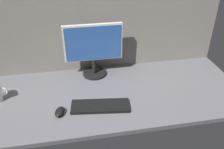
{
  "coord_description": "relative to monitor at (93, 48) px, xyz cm",
  "views": [
    {
      "loc": [
        -27.32,
        -138.9,
        101.32
      ],
      "look_at": [
        -4.29,
        0.0,
        14.0
      ],
      "focal_mm": 39.59,
      "sensor_mm": 36.0,
      "label": 1
    }
  ],
  "objects": [
    {
      "name": "ground_plane",
      "position": [
        10.73,
        -25.13,
        -24.05
      ],
      "size": [
        180.0,
        80.0,
        3.0
      ],
      "primitive_type": "cube",
      "color": "#515156"
    },
    {
      "name": "cubicle_wall_back",
      "position": [
        10.73,
        12.37,
        10.07
      ],
      "size": [
        180.0,
        5.0,
        65.24
      ],
      "color": "slate",
      "rests_on": "ground_plane"
    },
    {
      "name": "keyboard",
      "position": [
        -1.45,
        -41.33,
        -21.55
      ],
      "size": [
        38.38,
        17.72,
        2.0
      ],
      "primitive_type": "cube",
      "rotation": [
        0.0,
        0.0,
        -0.13
      ],
      "color": "black",
      "rests_on": "ground_plane"
    },
    {
      "name": "mouse",
      "position": [
        -26.87,
        -43.06,
        -20.85
      ],
      "size": [
        8.03,
        10.77,
        3.4
      ],
      "primitive_type": "ellipsoid",
      "rotation": [
        0.0,
        0.0,
        -0.28
      ],
      "color": "black",
      "rests_on": "ground_plane"
    },
    {
      "name": "monitor",
      "position": [
        0.0,
        0.0,
        0.0
      ],
      "size": [
        43.0,
        18.0,
        40.54
      ],
      "color": "black",
      "rests_on": "ground_plane"
    }
  ]
}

